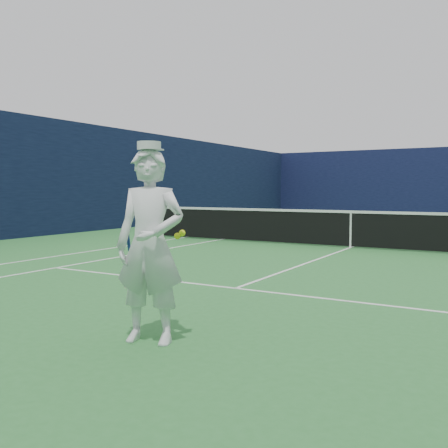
% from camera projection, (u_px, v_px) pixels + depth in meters
% --- Properties ---
extents(ground, '(80.00, 80.00, 0.00)m').
position_uv_depth(ground, '(350.00, 248.00, 13.43)').
color(ground, '#2B7031').
rests_on(ground, ground).
extents(court_markings, '(11.03, 23.83, 0.01)m').
position_uv_depth(court_markings, '(350.00, 248.00, 13.43)').
color(court_markings, white).
rests_on(court_markings, ground).
extents(windscreen_fence, '(20.12, 36.12, 4.00)m').
position_uv_depth(windscreen_fence, '(352.00, 173.00, 13.29)').
color(windscreen_fence, '#0E1235').
rests_on(windscreen_fence, ground).
extents(tennis_net, '(12.88, 0.09, 1.07)m').
position_uv_depth(tennis_net, '(351.00, 227.00, 13.39)').
color(tennis_net, '#141E4C').
rests_on(tennis_net, ground).
extents(tennis_player, '(0.89, 0.65, 2.05)m').
position_uv_depth(tennis_player, '(150.00, 245.00, 5.09)').
color(tennis_player, white).
rests_on(tennis_player, ground).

